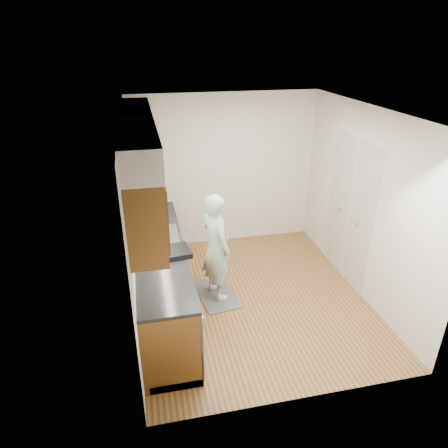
% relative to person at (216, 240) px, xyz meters
% --- Properties ---
extents(floor, '(3.50, 3.50, 0.00)m').
position_rel_person_xyz_m(floor, '(0.46, -0.15, -0.86)').
color(floor, olive).
rests_on(floor, ground).
extents(ceiling, '(3.50, 3.50, 0.00)m').
position_rel_person_xyz_m(ceiling, '(0.46, -0.15, 1.64)').
color(ceiling, white).
rests_on(ceiling, wall_left).
extents(wall_left, '(0.02, 3.50, 2.50)m').
position_rel_person_xyz_m(wall_left, '(-1.04, -0.15, 0.39)').
color(wall_left, silver).
rests_on(wall_left, floor).
extents(wall_right, '(0.02, 3.50, 2.50)m').
position_rel_person_xyz_m(wall_right, '(1.96, -0.15, 0.39)').
color(wall_right, silver).
rests_on(wall_right, floor).
extents(wall_back, '(3.00, 0.02, 2.50)m').
position_rel_person_xyz_m(wall_back, '(0.46, 1.60, 0.39)').
color(wall_back, silver).
rests_on(wall_back, floor).
extents(counter, '(0.64, 2.80, 1.30)m').
position_rel_person_xyz_m(counter, '(-0.74, -0.15, -0.37)').
color(counter, brown).
rests_on(counter, floor).
extents(upper_cabinets, '(0.47, 2.80, 1.21)m').
position_rel_person_xyz_m(upper_cabinets, '(-0.87, -0.10, 1.09)').
color(upper_cabinets, brown).
rests_on(upper_cabinets, wall_left).
extents(closet_door, '(0.02, 1.22, 2.05)m').
position_rel_person_xyz_m(closet_door, '(1.95, 0.15, 0.17)').
color(closet_door, silver).
rests_on(closet_door, wall_right).
extents(floor_mat, '(0.59, 0.87, 0.02)m').
position_rel_person_xyz_m(floor_mat, '(0.00, 0.00, -0.85)').
color(floor_mat, slate).
rests_on(floor_mat, floor).
extents(person, '(0.57, 0.69, 1.68)m').
position_rel_person_xyz_m(person, '(0.00, 0.00, 0.00)').
color(person, '#AACCCF').
rests_on(person, floor_mat).
extents(soap_bottle_a, '(0.11, 0.11, 0.25)m').
position_rel_person_xyz_m(soap_bottle_a, '(-0.71, 0.58, 0.21)').
color(soap_bottle_a, silver).
rests_on(soap_bottle_a, counter).
extents(soap_bottle_b, '(0.12, 0.12, 0.20)m').
position_rel_person_xyz_m(soap_bottle_b, '(-0.62, 0.68, 0.18)').
color(soap_bottle_b, silver).
rests_on(soap_bottle_b, counter).
extents(soap_bottle_c, '(0.20, 0.20, 0.19)m').
position_rel_person_xyz_m(soap_bottle_c, '(-0.61, 0.87, 0.18)').
color(soap_bottle_c, silver).
rests_on(soap_bottle_c, counter).
extents(soda_can, '(0.08, 0.08, 0.13)m').
position_rel_person_xyz_m(soda_can, '(-0.71, 0.60, 0.15)').
color(soda_can, red).
rests_on(soda_can, counter).
extents(dish_rack, '(0.43, 0.38, 0.06)m').
position_rel_person_xyz_m(dish_rack, '(-0.59, -0.41, 0.12)').
color(dish_rack, black).
rests_on(dish_rack, counter).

